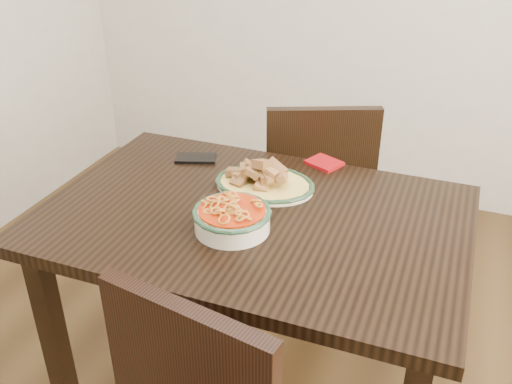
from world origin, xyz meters
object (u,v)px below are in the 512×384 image
(chair_far, at_px, (316,189))
(noodle_bowl, at_px, (232,216))
(dining_table, at_px, (254,240))
(fish_plate, at_px, (265,175))
(smartphone, at_px, (196,158))

(chair_far, xyz_separation_m, noodle_bowl, (-0.04, -0.76, 0.29))
(dining_table, distance_m, fish_plate, 0.21)
(smartphone, bearing_deg, dining_table, -58.67)
(dining_table, bearing_deg, smartphone, 140.49)
(dining_table, relative_size, fish_plate, 3.92)
(dining_table, bearing_deg, chair_far, 88.37)
(smartphone, bearing_deg, chair_far, 29.72)
(chair_far, distance_m, fish_plate, 0.58)
(chair_far, bearing_deg, smartphone, 26.18)
(chair_far, distance_m, noodle_bowl, 0.81)
(dining_table, xyz_separation_m, noodle_bowl, (-0.02, -0.10, 0.14))
(fish_plate, bearing_deg, chair_far, 85.01)
(dining_table, height_order, noodle_bowl, noodle_bowl)
(fish_plate, distance_m, noodle_bowl, 0.26)
(dining_table, relative_size, noodle_bowl, 5.57)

